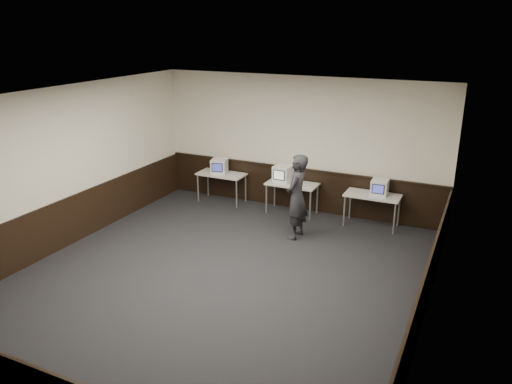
{
  "coord_description": "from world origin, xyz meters",
  "views": [
    {
      "loc": [
        4.0,
        -6.86,
        4.34
      ],
      "look_at": [
        0.0,
        1.6,
        1.15
      ],
      "focal_mm": 35.0,
      "sensor_mm": 36.0,
      "label": 1
    }
  ],
  "objects_px": {
    "emac_left": "(219,166)",
    "emac_right": "(380,187)",
    "emac_center": "(283,174)",
    "desk_right": "(372,198)",
    "person": "(297,197)",
    "desk_center": "(292,186)",
    "desk_left": "(222,176)"
  },
  "relations": [
    {
      "from": "desk_right",
      "to": "person",
      "type": "height_order",
      "value": "person"
    },
    {
      "from": "desk_left",
      "to": "desk_right",
      "type": "height_order",
      "value": "same"
    },
    {
      "from": "desk_left",
      "to": "emac_right",
      "type": "bearing_deg",
      "value": 0.33
    },
    {
      "from": "emac_center",
      "to": "desk_center",
      "type": "bearing_deg",
      "value": -1.39
    },
    {
      "from": "desk_left",
      "to": "emac_center",
      "type": "bearing_deg",
      "value": 0.74
    },
    {
      "from": "desk_right",
      "to": "desk_left",
      "type": "bearing_deg",
      "value": 180.0
    },
    {
      "from": "desk_right",
      "to": "person",
      "type": "bearing_deg",
      "value": -135.53
    },
    {
      "from": "desk_left",
      "to": "person",
      "type": "xyz_separation_m",
      "value": [
        2.5,
        -1.28,
        0.23
      ]
    },
    {
      "from": "emac_right",
      "to": "desk_left",
      "type": "bearing_deg",
      "value": 178.29
    },
    {
      "from": "desk_center",
      "to": "emac_left",
      "type": "distance_m",
      "value": 1.96
    },
    {
      "from": "emac_center",
      "to": "person",
      "type": "height_order",
      "value": "person"
    },
    {
      "from": "desk_center",
      "to": "emac_right",
      "type": "distance_m",
      "value": 2.05
    },
    {
      "from": "desk_right",
      "to": "emac_center",
      "type": "distance_m",
      "value": 2.17
    },
    {
      "from": "desk_left",
      "to": "emac_center",
      "type": "xyz_separation_m",
      "value": [
        1.65,
        0.02,
        0.27
      ]
    },
    {
      "from": "emac_center",
      "to": "emac_right",
      "type": "height_order",
      "value": "emac_center"
    },
    {
      "from": "emac_center",
      "to": "person",
      "type": "xyz_separation_m",
      "value": [
        0.85,
        -1.3,
        -0.04
      ]
    },
    {
      "from": "desk_left",
      "to": "person",
      "type": "relative_size",
      "value": 0.66
    },
    {
      "from": "emac_right",
      "to": "desk_right",
      "type": "bearing_deg",
      "value": -172.39
    },
    {
      "from": "emac_center",
      "to": "emac_right",
      "type": "xyz_separation_m",
      "value": [
        2.28,
        0.0,
        -0.02
      ]
    },
    {
      "from": "person",
      "to": "desk_right",
      "type": "bearing_deg",
      "value": 136.26
    },
    {
      "from": "emac_left",
      "to": "emac_right",
      "type": "xyz_separation_m",
      "value": [
        3.98,
        0.04,
        -0.01
      ]
    },
    {
      "from": "emac_left",
      "to": "person",
      "type": "bearing_deg",
      "value": -40.3
    },
    {
      "from": "emac_left",
      "to": "person",
      "type": "relative_size",
      "value": 0.26
    },
    {
      "from": "desk_left",
      "to": "person",
      "type": "height_order",
      "value": "person"
    },
    {
      "from": "desk_right",
      "to": "person",
      "type": "relative_size",
      "value": 0.66
    },
    {
      "from": "desk_left",
      "to": "desk_right",
      "type": "distance_m",
      "value": 3.8
    },
    {
      "from": "desk_center",
      "to": "emac_center",
      "type": "distance_m",
      "value": 0.37
    },
    {
      "from": "emac_right",
      "to": "desk_center",
      "type": "bearing_deg",
      "value": 178.59
    },
    {
      "from": "emac_left",
      "to": "emac_center",
      "type": "relative_size",
      "value": 1.05
    },
    {
      "from": "emac_left",
      "to": "emac_center",
      "type": "height_order",
      "value": "emac_center"
    },
    {
      "from": "emac_left",
      "to": "emac_right",
      "type": "height_order",
      "value": "emac_left"
    },
    {
      "from": "desk_center",
      "to": "emac_center",
      "type": "bearing_deg",
      "value": 175.11
    }
  ]
}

